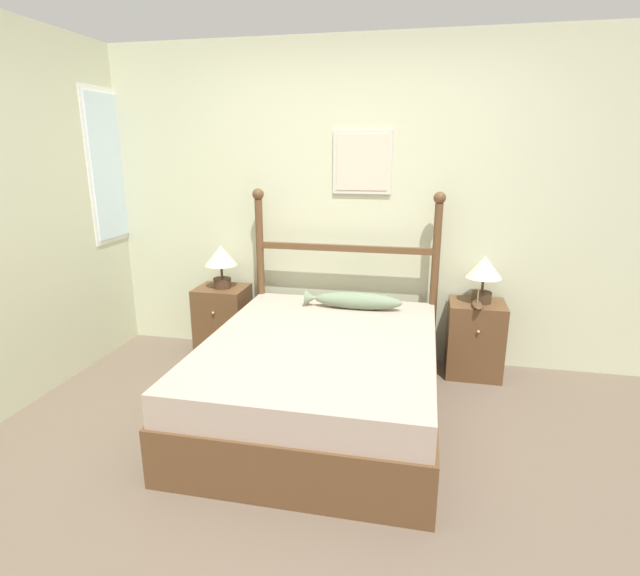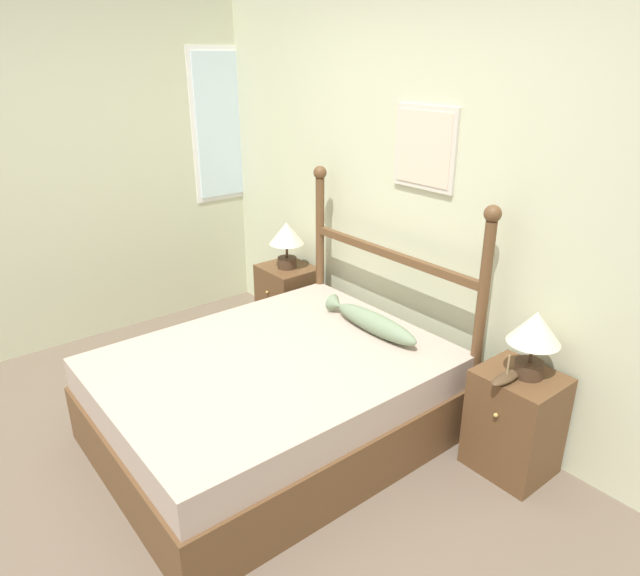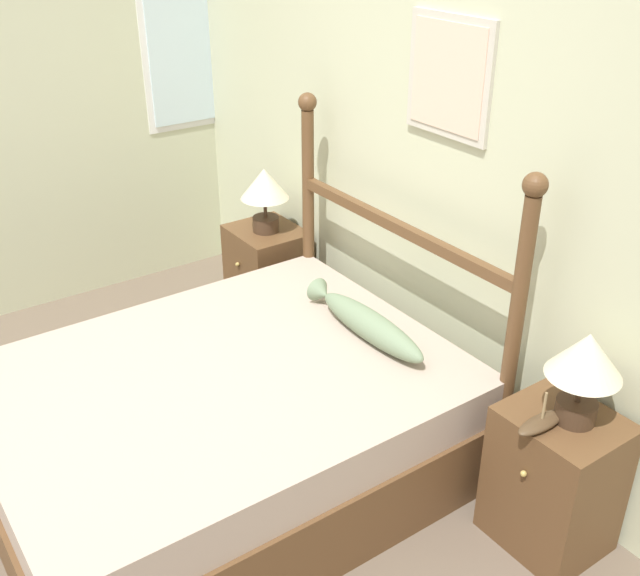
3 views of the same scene
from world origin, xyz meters
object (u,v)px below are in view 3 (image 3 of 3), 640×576
at_px(nightstand_left, 268,276).
at_px(nightstand_right, 554,480).
at_px(table_lamp_right, 585,363).
at_px(model_boat, 541,422).
at_px(fish_pillow, 366,323).
at_px(bed, 224,425).
at_px(table_lamp_left, 265,189).

xyz_separation_m(nightstand_left, nightstand_right, (2.08, 0.00, 0.00)).
height_order(nightstand_right, table_lamp_right, table_lamp_right).
height_order(nightstand_left, nightstand_right, same).
xyz_separation_m(table_lamp_right, model_boat, (-0.04, -0.13, -0.23)).
distance_m(model_boat, fish_pillow, 0.91).
relative_size(nightstand_right, model_boat, 2.56).
relative_size(bed, nightstand_right, 3.24).
xyz_separation_m(bed, fish_pillow, (0.11, 0.66, 0.34)).
bearing_deg(table_lamp_left, fish_pillow, -9.07).
bearing_deg(fish_pillow, model_boat, 4.66).
bearing_deg(table_lamp_right, table_lamp_left, -179.40).
relative_size(model_boat, fish_pillow, 0.31).
distance_m(bed, nightstand_left, 1.35).
bearing_deg(bed, fish_pillow, 80.27).
xyz_separation_m(model_boat, fish_pillow, (-0.91, -0.07, -0.01)).
relative_size(table_lamp_right, fish_pillow, 0.49).
bearing_deg(table_lamp_left, nightstand_right, 0.23).
bearing_deg(table_lamp_right, model_boat, -107.48).
bearing_deg(fish_pillow, bed, -99.73).
relative_size(nightstand_left, table_lamp_right, 1.62).
distance_m(table_lamp_left, fish_pillow, 1.18).
distance_m(nightstand_left, model_boat, 2.09).
height_order(nightstand_left, fish_pillow, fish_pillow).
relative_size(table_lamp_left, model_boat, 1.59).
distance_m(nightstand_right, fish_pillow, 1.00).
bearing_deg(fish_pillow, nightstand_left, 170.63).
bearing_deg(table_lamp_right, nightstand_left, -179.63).
distance_m(nightstand_left, table_lamp_right, 2.18).
xyz_separation_m(table_lamp_left, model_boat, (2.05, -0.11, -0.23)).
xyz_separation_m(nightstand_right, fish_pillow, (-0.93, -0.19, 0.31)).
xyz_separation_m(nightstand_left, table_lamp_right, (2.11, 0.01, 0.54)).
distance_m(bed, fish_pillow, 0.75).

